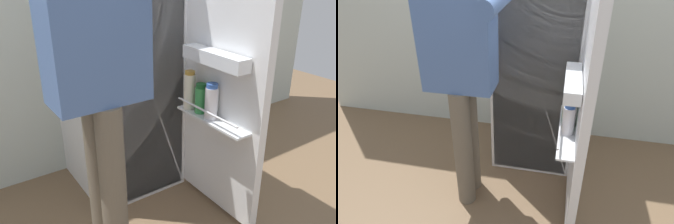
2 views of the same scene
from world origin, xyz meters
TOP-DOWN VIEW (x-y plane):
  - ground_plane at (0.00, 0.00)m, footprint 6.34×6.34m
  - refrigerator at (0.03, 0.51)m, footprint 0.65×1.22m
  - person at (-0.38, -0.06)m, footprint 0.53×0.72m

SIDE VIEW (x-z plane):
  - ground_plane at x=0.00m, z-range 0.00..0.00m
  - refrigerator at x=0.03m, z-range 0.00..1.73m
  - person at x=-0.38m, z-range 0.17..1.88m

